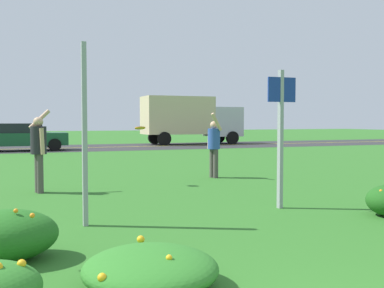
# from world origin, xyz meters

# --- Properties ---
(ground_plane) EXTENTS (120.00, 120.00, 0.00)m
(ground_plane) POSITION_xyz_m (0.00, 12.97, 0.00)
(ground_plane) COLOR #2D6B23
(highway_strip) EXTENTS (120.00, 7.35, 0.01)m
(highway_strip) POSITION_xyz_m (0.00, 25.94, 0.00)
(highway_strip) COLOR #2D2D30
(highway_strip) RESTS_ON ground
(highway_center_stripe) EXTENTS (120.00, 0.16, 0.00)m
(highway_center_stripe) POSITION_xyz_m (0.00, 25.94, 0.01)
(highway_center_stripe) COLOR yellow
(highway_center_stripe) RESTS_ON ground
(daylily_clump_mid_left) EXTENTS (1.29, 1.32, 0.39)m
(daylily_clump_mid_left) POSITION_xyz_m (-0.55, 2.59, 0.19)
(daylily_clump_mid_left) COLOR #2D7526
(daylily_clump_mid_left) RESTS_ON ground
(daylily_clump_front_left) EXTENTS (1.16, 0.94, 0.62)m
(daylily_clump_front_left) POSITION_xyz_m (-1.83, 4.01, 0.29)
(daylily_clump_front_left) COLOR #23661E
(daylily_clump_front_left) RESTS_ON ground
(sign_post_near_path) EXTENTS (0.07, 0.10, 2.75)m
(sign_post_near_path) POSITION_xyz_m (-0.75, 5.44, 1.37)
(sign_post_near_path) COLOR #93969B
(sign_post_near_path) RESTS_ON ground
(sign_post_by_roadside) EXTENTS (0.56, 0.10, 2.49)m
(sign_post_by_roadside) POSITION_xyz_m (2.74, 5.59, 1.51)
(sign_post_by_roadside) COLOR #93969B
(sign_post_by_roadside) RESTS_ON ground
(person_thrower_dark_shirt) EXTENTS (0.49, 0.55, 1.84)m
(person_thrower_dark_shirt) POSITION_xyz_m (-1.23, 9.03, 1.00)
(person_thrower_dark_shirt) COLOR #232328
(person_thrower_dark_shirt) RESTS_ON ground
(person_catcher_blue_shirt) EXTENTS (0.37, 0.53, 1.80)m
(person_catcher_blue_shirt) POSITION_xyz_m (3.42, 10.10, 0.95)
(person_catcher_blue_shirt) COLOR #2D4C9E
(person_catcher_blue_shirt) RESTS_ON ground
(frisbee_orange) EXTENTS (0.26, 0.26, 0.09)m
(frisbee_orange) POSITION_xyz_m (1.14, 9.37, 1.41)
(frisbee_orange) COLOR orange
(car_dark_green_center_left) EXTENTS (4.50, 2.00, 1.45)m
(car_dark_green_center_left) POSITION_xyz_m (-1.36, 24.29, 0.74)
(car_dark_green_center_left) COLOR #194C2D
(car_dark_green_center_left) RESTS_ON ground
(box_truck_silver) EXTENTS (6.70, 2.46, 3.20)m
(box_truck_silver) POSITION_xyz_m (9.39, 27.60, 1.80)
(box_truck_silver) COLOR #B7BABF
(box_truck_silver) RESTS_ON ground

